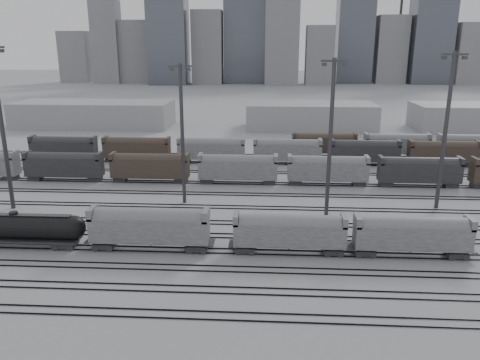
# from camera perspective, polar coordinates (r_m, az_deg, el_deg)

# --- Properties ---
(ground) EXTENTS (900.00, 900.00, 0.00)m
(ground) POSITION_cam_1_polar(r_m,az_deg,el_deg) (59.97, 6.47, -9.26)
(ground) COLOR #A8A8AD
(ground) RESTS_ON ground
(tracks) EXTENTS (220.00, 71.50, 0.16)m
(tracks) POSITION_cam_1_polar(r_m,az_deg,el_deg) (76.11, 5.83, -3.56)
(tracks) COLOR black
(tracks) RESTS_ON ground
(tank_car_b) EXTENTS (18.73, 3.12, 4.63)m
(tank_car_b) POSITION_cam_1_polar(r_m,az_deg,el_deg) (68.08, -25.69, -5.22)
(tank_car_b) COLOR #252528
(tank_car_b) RESTS_ON ground
(hopper_car_a) EXTENTS (15.34, 3.05, 5.49)m
(hopper_car_a) POSITION_cam_1_polar(r_m,az_deg,el_deg) (61.27, -10.97, -5.44)
(hopper_car_a) COLOR #252528
(hopper_car_a) RESTS_ON ground
(hopper_car_b) EXTENTS (14.14, 2.81, 5.06)m
(hopper_car_b) POSITION_cam_1_polar(r_m,az_deg,el_deg) (59.60, 6.04, -6.13)
(hopper_car_b) COLOR #252528
(hopper_car_b) RESTS_ON ground
(hopper_car_c) EXTENTS (14.29, 2.84, 5.11)m
(hopper_car_c) POSITION_cam_1_polar(r_m,az_deg,el_deg) (62.23, 20.26, -6.07)
(hopper_car_c) COLOR #252528
(hopper_car_c) RESTS_ON ground
(light_mast_a) EXTENTS (4.13, 0.66, 25.83)m
(light_mast_a) POSITION_cam_1_polar(r_m,az_deg,el_deg) (81.84, -27.05, 6.01)
(light_mast_a) COLOR #37373A
(light_mast_a) RESTS_ON ground
(light_mast_b) EXTENTS (3.66, 0.59, 22.90)m
(light_mast_b) POSITION_cam_1_polar(r_m,az_deg,el_deg) (76.67, -7.06, 5.89)
(light_mast_b) COLOR #37373A
(light_mast_b) RESTS_ON ground
(light_mast_c) EXTENTS (3.83, 0.61, 23.92)m
(light_mast_c) POSITION_cam_1_polar(r_m,az_deg,el_deg) (71.25, 10.97, 5.39)
(light_mast_c) COLOR #37373A
(light_mast_c) RESTS_ON ground
(light_mast_d) EXTENTS (3.97, 0.63, 24.78)m
(light_mast_d) POSITION_cam_1_polar(r_m,az_deg,el_deg) (80.01, 23.79, 5.80)
(light_mast_d) COLOR #37373A
(light_mast_d) RESTS_ON ground
(bg_string_near) EXTENTS (151.00, 3.00, 5.60)m
(bg_string_near) POSITION_cam_1_polar(r_m,az_deg,el_deg) (89.82, 10.63, 1.14)
(bg_string_near) COLOR gray
(bg_string_near) RESTS_ON ground
(bg_string_mid) EXTENTS (151.00, 3.00, 5.60)m
(bg_string_mid) POSITION_cam_1_polar(r_m,az_deg,el_deg) (106.81, 14.94, 3.25)
(bg_string_mid) COLOR #252528
(bg_string_mid) RESTS_ON ground
(bg_string_far) EXTENTS (66.00, 3.00, 5.60)m
(bg_string_far) POSITION_cam_1_polar(r_m,az_deg,el_deg) (119.01, 22.50, 3.84)
(bg_string_far) COLOR #43342A
(bg_string_far) RESTS_ON ground
(warehouse_left) EXTENTS (50.00, 18.00, 8.00)m
(warehouse_left) POSITION_cam_1_polar(r_m,az_deg,el_deg) (160.94, -17.35, 7.68)
(warehouse_left) COLOR #949496
(warehouse_left) RESTS_ON ground
(warehouse_mid) EXTENTS (40.00, 18.00, 8.00)m
(warehouse_mid) POSITION_cam_1_polar(r_m,az_deg,el_deg) (151.28, 8.56, 7.73)
(warehouse_mid) COLOR #949496
(warehouse_mid) RESTS_ON ground
(warehouse_right) EXTENTS (35.00, 18.00, 8.00)m
(warehouse_right) POSITION_cam_1_polar(r_m,az_deg,el_deg) (163.49, 26.42, 6.86)
(warehouse_right) COLOR #949496
(warehouse_right) RESTS_ON ground
(skyline) EXTENTS (316.00, 22.40, 95.00)m
(skyline) POSITION_cam_1_polar(r_m,az_deg,el_deg) (334.55, 6.15, 17.60)
(skyline) COLOR gray
(skyline) RESTS_ON ground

